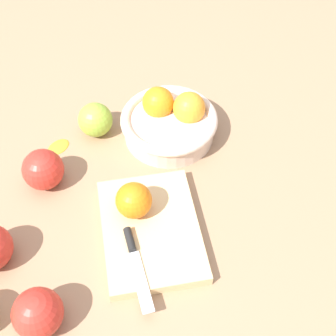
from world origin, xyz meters
The scene contains 9 objects.
ground_plane centered at (0.00, 0.00, 0.00)m, with size 2.40×2.40×0.00m, color #997556.
bowl centered at (-0.18, 0.09, 0.04)m, with size 0.20×0.20×0.10m.
cutting_board centered at (0.07, 0.07, 0.01)m, with size 0.23×0.17×0.02m, color #DBB77F.
orange_on_board centered at (0.04, 0.04, 0.06)m, with size 0.07×0.07×0.07m, color orange.
knife centered at (0.13, 0.05, 0.03)m, with size 0.15×0.07×0.01m.
apple_front_left centered at (-0.04, -0.14, 0.04)m, with size 0.08×0.08×0.08m, color red.
apple_front_right centered at (0.24, -0.09, 0.04)m, with size 0.08×0.08×0.08m, color red.
apple_front_left_2 centered at (-0.18, -0.06, 0.04)m, with size 0.07×0.07×0.07m, color #8EB738.
citrus_peel centered at (-0.13, -0.14, 0.00)m, with size 0.05×0.04×0.01m, color orange.
Camera 1 is at (0.51, 0.12, 0.72)m, focal length 49.41 mm.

